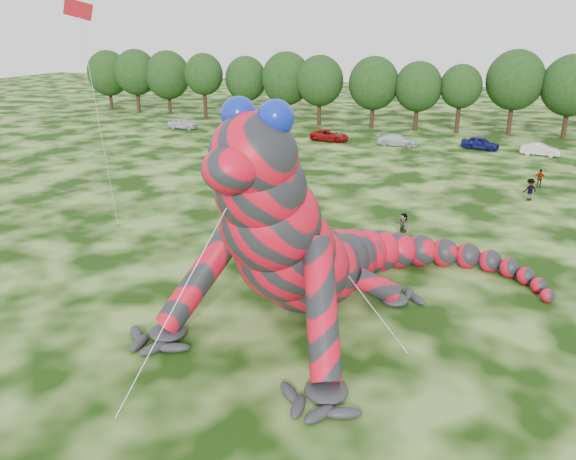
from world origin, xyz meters
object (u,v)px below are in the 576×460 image
(car_0, at_px, (183,124))
(car_2, at_px, (330,135))
(inflatable_gecko, at_px, (321,200))
(tree_4, at_px, (246,88))
(car_5, at_px, (540,149))
(spectator_5, at_px, (403,226))
(tree_1, at_px, (137,81))
(car_4, at_px, (480,143))
(tree_2, at_px, (168,82))
(tree_8, at_px, (418,96))
(spectator_3, at_px, (540,178))
(tree_7, at_px, (373,93))
(car_3, at_px, (397,140))
(tree_9, at_px, (460,99))
(car_1, at_px, (268,129))
(tree_3, at_px, (204,86))
(spectator_0, at_px, (275,189))
(tree_11, at_px, (570,97))
(tree_6, at_px, (320,91))
(flying_kite, at_px, (82,29))
(tree_10, at_px, (514,93))
(tree_0, at_px, (109,80))
(tree_5, at_px, (286,87))

(car_0, xyz_separation_m, car_2, (21.09, -1.19, -0.04))
(inflatable_gecko, height_order, tree_4, inflatable_gecko)
(car_5, relative_size, spectator_5, 2.24)
(tree_1, xyz_separation_m, car_4, (52.83, -10.59, -4.19))
(tree_1, height_order, tree_2, tree_1)
(tree_4, bearing_deg, car_4, -18.24)
(car_5, bearing_deg, tree_8, 59.61)
(car_4, relative_size, spectator_3, 2.66)
(tree_7, distance_m, car_3, 12.61)
(inflatable_gecko, bearing_deg, tree_9, 98.89)
(car_1, bearing_deg, tree_3, 67.55)
(spectator_0, bearing_deg, inflatable_gecko, 78.48)
(tree_2, bearing_deg, tree_7, -3.40)
(tree_2, distance_m, tree_7, 33.00)
(spectator_0, bearing_deg, car_2, -123.72)
(spectator_3, xyz_separation_m, spectator_0, (-19.87, -11.74, 0.16))
(tree_7, relative_size, car_4, 2.27)
(tree_11, relative_size, spectator_5, 5.72)
(inflatable_gecko, distance_m, tree_6, 53.64)
(flying_kite, xyz_separation_m, car_2, (2.31, 39.28, -12.36))
(tree_2, bearing_deg, spectator_3, -26.13)
(car_1, bearing_deg, spectator_0, -145.11)
(tree_10, distance_m, spectator_0, 41.56)
(tree_6, bearing_deg, car_1, -113.50)
(car_2, bearing_deg, tree_11, -62.14)
(tree_3, bearing_deg, tree_6, -1.21)
(inflatable_gecko, xyz_separation_m, car_2, (-11.62, 40.61, -4.69))
(tree_6, relative_size, car_2, 2.01)
(tree_0, distance_m, car_4, 60.33)
(tree_0, height_order, tree_11, tree_11)
(flying_kite, distance_m, spectator_0, 19.29)
(tree_9, bearing_deg, tree_4, 177.45)
(inflatable_gecko, height_order, tree_10, inflatable_gecko)
(inflatable_gecko, distance_m, spectator_3, 29.74)
(car_0, xyz_separation_m, car_3, (29.28, -1.23, -0.02))
(tree_4, relative_size, car_2, 1.92)
(car_5, bearing_deg, tree_7, 68.38)
(tree_1, distance_m, tree_7, 38.29)
(tree_3, distance_m, car_2, 25.64)
(tree_5, distance_m, tree_11, 36.91)
(tree_0, height_order, car_1, tree_0)
(tree_1, xyz_separation_m, car_2, (35.50, -11.85, -4.25))
(tree_0, xyz_separation_m, tree_7, (44.48, -2.43, -0.02))
(tree_4, distance_m, car_2, 21.29)
(flying_kite, height_order, tree_6, flying_kite)
(tree_6, relative_size, spectator_5, 5.39)
(tree_0, distance_m, car_0, 24.11)
(flying_kite, relative_size, car_3, 3.24)
(tree_4, relative_size, car_3, 1.95)
(flying_kite, height_order, car_4, flying_kite)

